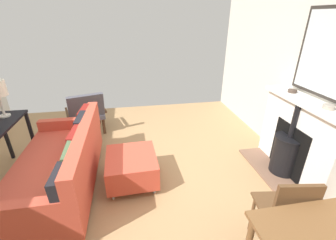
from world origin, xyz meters
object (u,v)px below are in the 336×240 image
Objects in this scene: ottoman at (132,166)px; sofa at (63,164)px; fireplace at (296,142)px; dining_chair_near_fireplace at (286,210)px; mantel_bowl_near at (292,91)px; mantel_bowl_far at (329,107)px; armchair_accent at (86,112)px.

sofa is at bearing -3.56° from ottoman.
fireplace is 2.23m from ottoman.
fireplace is at bearing -130.45° from dining_chair_near_fireplace.
mantel_bowl_near is at bearing -96.60° from fireplace.
sofa is 2.63× the size of ottoman.
mantel_bowl_near is 0.95× the size of mantel_bowl_far.
armchair_accent is (-0.08, -1.48, 0.08)m from sofa.
mantel_bowl_near reaches higher than ottoman.
mantel_bowl_far is at bearing 170.82° from sofa.
dining_chair_near_fireplace is (-2.08, 2.76, 0.08)m from armchair_accent.
fireplace is 3.43m from armchair_accent.
sofa is at bearing -9.18° from mantel_bowl_far.
mantel_bowl_far is 3.67m from armchair_accent.
dining_chair_near_fireplace is at bearing 126.95° from armchair_accent.
mantel_bowl_far is 0.07× the size of sofa.
mantel_bowl_near is 3.38m from armchair_accent.
fireplace is 1.59× the size of dining_chair_near_fireplace.
fireplace is at bearing 175.82° from sofa.
mantel_bowl_near is at bearing -124.00° from dining_chair_near_fireplace.
mantel_bowl_near is 0.14× the size of armchair_accent.
dining_chair_near_fireplace is (0.94, 1.40, -0.58)m from mantel_bowl_near.
mantel_bowl_far reaches higher than armchair_accent.
mantel_bowl_far is 3.23m from sofa.
ottoman is (2.25, -0.45, -0.86)m from mantel_bowl_far.
mantel_bowl_far is at bearing 98.01° from fireplace.
sofa is at bearing -4.18° from fireplace.
mantel_bowl_far reaches higher than dining_chair_near_fireplace.
dining_chair_near_fireplace is at bearing 136.70° from ottoman.
fireplace reaches higher than dining_chair_near_fireplace.
sofa reaches higher than ottoman.
mantel_bowl_far is 1.36m from dining_chair_near_fireplace.
mantel_bowl_near is at bearing -90.00° from mantel_bowl_far.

